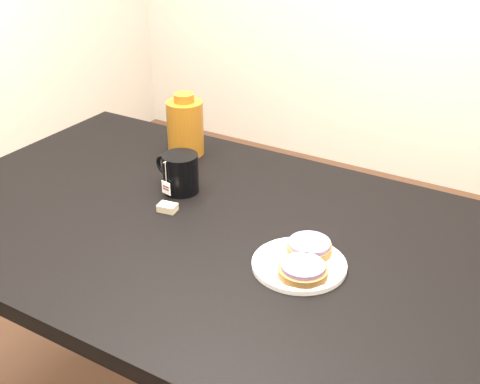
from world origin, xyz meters
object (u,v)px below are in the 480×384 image
Objects in this scene: table at (199,250)px; bagel_back at (309,247)px; teabag_pouch at (168,208)px; bagel_package at (185,127)px; bagel_front at (303,270)px; mug at (180,173)px; plate at (299,264)px.

bagel_back is (0.29, -0.00, 0.11)m from table.
teabag_pouch is 0.25× the size of bagel_package.
bagel_front is at bearing -15.01° from table.
mug is at bearing 140.40° from table.
mug is (-0.42, 0.11, 0.03)m from bagel_back.
bagel_package is (-0.54, 0.36, 0.08)m from plate.
table is 0.21m from mug.
table is at bearing 164.99° from bagel_front.
teabag_pouch is (-0.41, 0.09, -0.01)m from bagel_front.
bagel_front is 0.69m from bagel_package.
bagel_package is (-0.25, 0.31, 0.17)m from table.
bagel_front is (0.32, -0.08, 0.11)m from table.
plate is 0.05m from bagel_front.
bagel_front is 0.90× the size of mug.
plate is at bearing -7.31° from teabag_pouch.
table is at bearing 170.66° from plate.
table is at bearing -50.63° from bagel_package.
mug is 3.20× the size of teabag_pouch.
bagel_back is at bearing -29.61° from bagel_package.
bagel_package reaches higher than table.
bagel_back is at bearing -0.22° from table.
mug is (-0.44, 0.19, 0.03)m from bagel_front.
plate is 1.54× the size of bagel_front.
table is 31.11× the size of teabag_pouch.
bagel_back reaches higher than plate.
teabag_pouch is (-0.38, 0.05, 0.00)m from plate.
bagel_back is at bearing -3.78° from mug.
mug is (-0.13, 0.10, 0.14)m from table.
teabag_pouch is at bearing 179.65° from bagel_back.
bagel_package is at bearing 145.36° from bagel_front.
teabag_pouch is (-0.38, 0.00, -0.01)m from bagel_back.
teabag_pouch is at bearing -62.26° from bagel_package.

